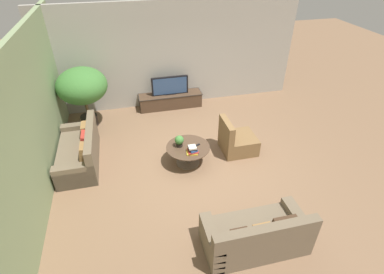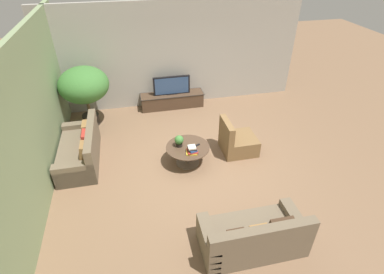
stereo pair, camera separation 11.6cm
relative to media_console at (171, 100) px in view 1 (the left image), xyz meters
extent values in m
plane|color=brown|center=(0.20, -2.94, -0.22)|extent=(24.00, 24.00, 0.00)
cube|color=#A39E93|center=(0.20, 0.32, 1.28)|extent=(7.40, 0.12, 3.00)
cube|color=gray|center=(-3.06, -2.74, 1.28)|extent=(0.12, 7.40, 3.00)
cube|color=#473323|center=(0.00, 0.00, -0.01)|extent=(1.85, 0.48, 0.43)
cube|color=#2D2823|center=(0.00, 0.00, 0.19)|extent=(1.89, 0.50, 0.02)
cube|color=black|center=(0.00, 0.00, 0.48)|extent=(1.08, 0.08, 0.55)
cube|color=navy|center=(0.00, -0.04, 0.48)|extent=(1.00, 0.00, 0.50)
cube|color=black|center=(0.00, 0.00, 0.22)|extent=(0.32, 0.13, 0.02)
cylinder|color=#756656|center=(-0.09, -2.77, -0.21)|extent=(0.54, 0.54, 0.02)
cylinder|color=#756656|center=(-0.09, -2.77, -0.01)|extent=(0.10, 0.10, 0.43)
cylinder|color=#4C3828|center=(-0.09, -2.77, 0.22)|extent=(0.98, 0.98, 0.02)
cube|color=brown|center=(-2.53, -2.16, -0.01)|extent=(0.84, 1.85, 0.42)
cube|color=brown|center=(-2.19, -2.16, 0.41)|extent=(0.16, 1.85, 0.42)
cube|color=brown|center=(-2.53, -1.33, 0.05)|extent=(0.84, 0.20, 0.54)
cube|color=brown|center=(-2.53, -2.99, 0.05)|extent=(0.84, 0.20, 0.54)
cube|color=olive|center=(-2.35, -1.74, 0.36)|extent=(0.12, 0.36, 0.33)
cube|color=#B23328|center=(-2.35, -2.16, 0.36)|extent=(0.18, 0.37, 0.35)
cube|color=olive|center=(-2.35, -2.58, 0.35)|extent=(0.17, 0.34, 0.32)
cube|color=brown|center=(0.49, -5.19, -0.01)|extent=(1.71, 0.84, 0.42)
cube|color=brown|center=(0.49, -5.53, 0.41)|extent=(1.71, 0.16, 0.42)
cube|color=brown|center=(1.25, -5.19, 0.05)|extent=(0.20, 0.84, 0.54)
cube|color=brown|center=(-0.26, -5.19, 0.05)|extent=(0.20, 0.84, 0.54)
cube|color=#422D1E|center=(0.86, -5.37, 0.37)|extent=(0.39, 0.18, 0.37)
cube|color=olive|center=(0.49, -5.37, 0.33)|extent=(0.30, 0.13, 0.27)
cube|color=#422D1E|center=(0.12, -5.37, 0.32)|extent=(0.28, 0.14, 0.26)
cube|color=brown|center=(1.20, -2.58, -0.02)|extent=(0.80, 0.76, 0.40)
cube|color=brown|center=(0.87, -2.58, 0.41)|extent=(0.14, 0.76, 0.46)
cylinder|color=black|center=(-2.36, -0.53, -0.07)|extent=(0.45, 0.45, 0.30)
cylinder|color=brown|center=(-2.36, -0.53, 0.29)|extent=(0.08, 0.08, 0.43)
ellipsoid|color=#3D7533|center=(-2.36, -0.53, 0.96)|extent=(1.28, 1.28, 0.92)
cylinder|color=black|center=(-0.27, -2.70, 0.27)|extent=(0.15, 0.15, 0.08)
sphere|color=#3D7533|center=(-0.27, -2.70, 0.39)|extent=(0.20, 0.20, 0.20)
cube|color=gold|center=(-0.05, -3.00, 0.24)|extent=(0.28, 0.26, 0.03)
cube|color=#A32823|center=(-0.04, -3.00, 0.27)|extent=(0.23, 0.22, 0.02)
cube|color=#2D4C84|center=(-0.03, -3.00, 0.30)|extent=(0.19, 0.22, 0.04)
cube|color=#232326|center=(-0.04, -2.99, 0.34)|extent=(0.20, 0.19, 0.03)
cube|color=beige|center=(-0.05, -3.00, 0.37)|extent=(0.17, 0.17, 0.04)
cube|color=black|center=(0.11, -2.78, 0.24)|extent=(0.16, 0.10, 0.02)
camera|label=1|loc=(-1.28, -8.06, 4.18)|focal=28.00mm
camera|label=2|loc=(-1.17, -8.09, 4.18)|focal=28.00mm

